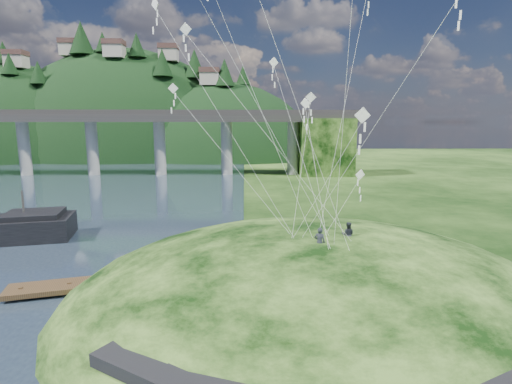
{
  "coord_description": "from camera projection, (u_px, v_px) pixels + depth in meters",
  "views": [
    {
      "loc": [
        3.14,
        -23.54,
        12.19
      ],
      "look_at": [
        4.0,
        6.0,
        7.0
      ],
      "focal_mm": 28.0,
      "sensor_mm": 36.0,
      "label": 1
    }
  ],
  "objects": [
    {
      "name": "ground",
      "position": [
        196.0,
        318.0,
        25.19
      ],
      "size": [
        320.0,
        320.0,
        0.0
      ],
      "primitive_type": "plane",
      "color": "black",
      "rests_on": "ground"
    },
    {
      "name": "grass_hill",
      "position": [
        315.0,
        322.0,
        27.65
      ],
      "size": [
        36.0,
        32.0,
        13.0
      ],
      "color": "black",
      "rests_on": "ground"
    },
    {
      "name": "bridge",
      "position": [
        116.0,
        133.0,
        91.74
      ],
      "size": [
        160.0,
        11.0,
        15.0
      ],
      "color": "#2D2B2B",
      "rests_on": "ground"
    },
    {
      "name": "far_ridge",
      "position": [
        117.0,
        177.0,
        145.52
      ],
      "size": [
        153.0,
        70.0,
        94.5
      ],
      "color": "black",
      "rests_on": "ground"
    },
    {
      "name": "wooden_dock",
      "position": [
        116.0,
        281.0,
        29.82
      ],
      "size": [
        14.86,
        5.97,
        1.05
      ],
      "color": "#392717",
      "rests_on": "ground"
    },
    {
      "name": "kite_flyers",
      "position": [
        338.0,
        224.0,
        25.21
      ],
      "size": [
        3.02,
        2.3,
        1.85
      ],
      "color": "#282B36",
      "rests_on": "ground"
    },
    {
      "name": "kite_swarm",
      "position": [
        281.0,
        53.0,
        25.12
      ],
      "size": [
        14.88,
        18.05,
        15.99
      ],
      "color": "white",
      "rests_on": "ground"
    }
  ]
}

